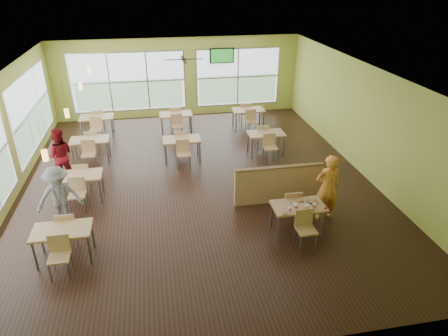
# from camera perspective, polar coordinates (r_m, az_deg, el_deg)

# --- Properties ---
(room) EXTENTS (12.00, 12.04, 3.20)m
(room) POSITION_cam_1_polar(r_m,az_deg,el_deg) (11.17, -4.08, 5.45)
(room) COLOR black
(room) RESTS_ON ground
(window_bays) EXTENTS (9.24, 10.24, 2.38)m
(window_bays) POSITION_cam_1_polar(r_m,az_deg,el_deg) (14.15, -16.41, 8.50)
(window_bays) COLOR white
(window_bays) RESTS_ON room
(main_table) EXTENTS (1.22, 1.52, 0.87)m
(main_table) POSITION_cam_1_polar(r_m,az_deg,el_deg) (9.42, 10.57, -5.88)
(main_table) COLOR tan
(main_table) RESTS_ON floor
(half_wall_divider) EXTENTS (2.40, 0.14, 1.04)m
(half_wall_divider) POSITION_cam_1_polar(r_m,az_deg,el_deg) (10.64, 7.87, -2.27)
(half_wall_divider) COLOR tan
(half_wall_divider) RESTS_ON floor
(dining_tables) EXTENTS (6.92, 8.72, 0.87)m
(dining_tables) POSITION_cam_1_polar(r_m,az_deg,el_deg) (13.07, -9.42, 3.79)
(dining_tables) COLOR tan
(dining_tables) RESTS_ON floor
(pendant_lights) EXTENTS (0.11, 7.31, 0.86)m
(pendant_lights) POSITION_cam_1_polar(r_m,az_deg,el_deg) (11.67, -20.64, 9.18)
(pendant_lights) COLOR #2D2119
(pendant_lights) RESTS_ON ceiling
(ceiling_fan) EXTENTS (1.25, 1.25, 0.29)m
(ceiling_fan) POSITION_cam_1_polar(r_m,az_deg,el_deg) (13.67, -5.81, 15.21)
(ceiling_fan) COLOR #2D2119
(ceiling_fan) RESTS_ON ceiling
(tv_backwall) EXTENTS (1.00, 0.07, 0.60)m
(tv_backwall) POSITION_cam_1_polar(r_m,az_deg,el_deg) (16.82, -0.31, 15.75)
(tv_backwall) COLOR black
(tv_backwall) RESTS_ON wall_back
(man_plaid) EXTENTS (0.64, 0.43, 1.73)m
(man_plaid) POSITION_cam_1_polar(r_m,az_deg,el_deg) (10.00, 14.53, -2.74)
(man_plaid) COLOR #FF541C
(man_plaid) RESTS_ON floor
(patron_maroon) EXTENTS (0.86, 0.71, 1.63)m
(patron_maroon) POSITION_cam_1_polar(r_m,az_deg,el_deg) (12.38, -22.42, 1.66)
(patron_maroon) COLOR maroon
(patron_maroon) RESTS_ON floor
(patron_grey) EXTENTS (1.12, 0.76, 1.59)m
(patron_grey) POSITION_cam_1_polar(r_m,az_deg,el_deg) (10.19, -22.48, -3.90)
(patron_grey) COLOR slate
(patron_grey) RESTS_ON floor
(cup_blue) EXTENTS (0.08, 0.08, 0.30)m
(cup_blue) POSITION_cam_1_polar(r_m,az_deg,el_deg) (9.07, 9.40, -5.81)
(cup_blue) COLOR white
(cup_blue) RESTS_ON main_table
(cup_yellow) EXTENTS (0.10, 0.10, 0.35)m
(cup_yellow) POSITION_cam_1_polar(r_m,az_deg,el_deg) (9.17, 10.24, -5.44)
(cup_yellow) COLOR white
(cup_yellow) RESTS_ON main_table
(cup_red_near) EXTENTS (0.10, 0.10, 0.38)m
(cup_red_near) POSITION_cam_1_polar(r_m,az_deg,el_deg) (9.18, 11.74, -5.52)
(cup_red_near) COLOR white
(cup_red_near) RESTS_ON main_table
(cup_red_far) EXTENTS (0.09, 0.09, 0.33)m
(cup_red_far) POSITION_cam_1_polar(r_m,az_deg,el_deg) (9.28, 12.79, -5.29)
(cup_red_far) COLOR white
(cup_red_far) RESTS_ON main_table
(food_basket) EXTENTS (0.22, 0.22, 0.05)m
(food_basket) POSITION_cam_1_polar(r_m,az_deg,el_deg) (9.50, 12.55, -4.72)
(food_basket) COLOR black
(food_basket) RESTS_ON main_table
(ketchup_cup) EXTENTS (0.06, 0.06, 0.02)m
(ketchup_cup) POSITION_cam_1_polar(r_m,az_deg,el_deg) (9.36, 14.30, -5.59)
(ketchup_cup) COLOR #A30809
(ketchup_cup) RESTS_ON main_table
(wrapper_left) EXTENTS (0.15, 0.14, 0.04)m
(wrapper_left) POSITION_cam_1_polar(r_m,az_deg,el_deg) (8.97, 8.67, -6.46)
(wrapper_left) COLOR tan
(wrapper_left) RESTS_ON main_table
(wrapper_mid) EXTENTS (0.22, 0.20, 0.04)m
(wrapper_mid) POSITION_cam_1_polar(r_m,az_deg,el_deg) (9.51, 10.83, -4.56)
(wrapper_mid) COLOR tan
(wrapper_mid) RESTS_ON main_table
(wrapper_right) EXTENTS (0.14, 0.13, 0.03)m
(wrapper_right) POSITION_cam_1_polar(r_m,az_deg,el_deg) (9.17, 12.19, -6.03)
(wrapper_right) COLOR tan
(wrapper_right) RESTS_ON main_table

